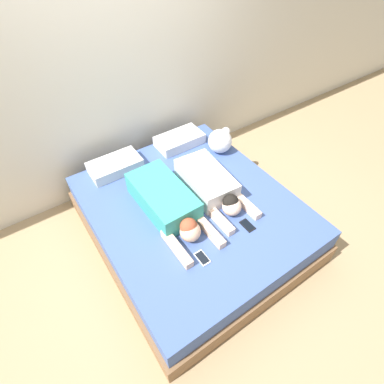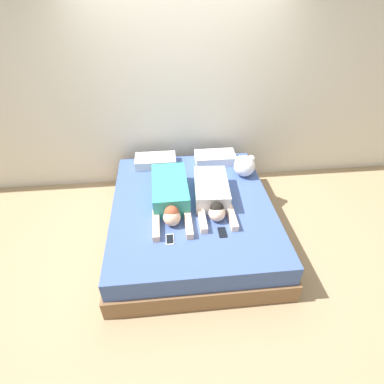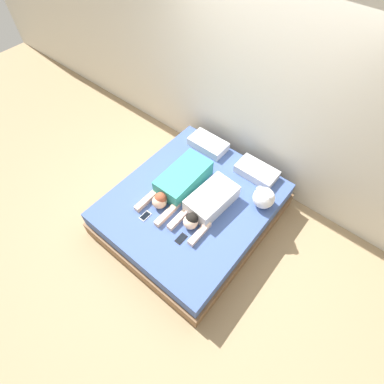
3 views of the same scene
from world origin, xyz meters
The scene contains 10 objects.
ground_plane centered at (0.00, 0.00, 0.00)m, with size 12.00×12.00×0.00m, color #9E8460.
wall_back centered at (0.00, 1.21, 1.30)m, with size 12.00×0.06×2.60m.
bed centered at (0.00, 0.00, 0.23)m, with size 1.84×2.11×0.46m.
pillow_head_left centered at (-0.40, 0.85, 0.52)m, with size 0.53×0.30×0.12m.
pillow_head_right centered at (0.40, 0.85, 0.52)m, with size 0.53×0.30×0.12m.
person_left centered at (-0.24, 0.05, 0.57)m, with size 0.40×1.07×0.23m.
person_right centered at (0.23, 0.01, 0.56)m, with size 0.41×0.93×0.21m.
cell_phone_left centered at (-0.27, -0.55, 0.47)m, with size 0.08×0.14×0.01m.
cell_phone_right centered at (0.25, -0.50, 0.47)m, with size 0.08×0.14×0.01m.
plush_toy centered at (0.71, 0.49, 0.60)m, with size 0.27×0.27×0.28m.
Camera 3 is at (1.35, -1.64, 3.52)m, focal length 28.00 mm.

